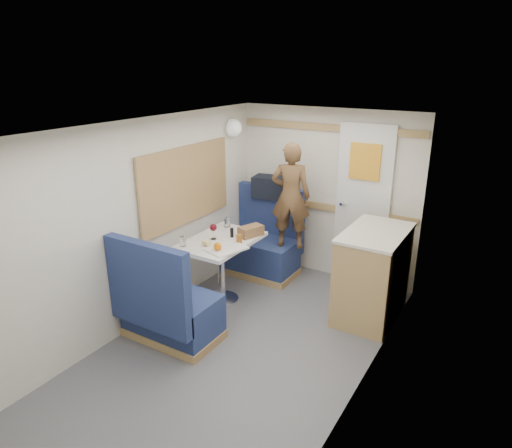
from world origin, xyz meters
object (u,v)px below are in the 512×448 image
Objects in this scene: dome_light at (233,128)px; cheese_block at (207,243)px; tumbler_left at (183,241)px; bread_loaf at (251,231)px; person at (291,196)px; tray at (226,249)px; beer_glass at (239,239)px; dinette_table at (221,253)px; orange_fruit at (218,246)px; tumbler_mid at (227,222)px; wine_glass at (213,228)px; galley_counter at (372,273)px; bench_near at (168,311)px; bench_far at (262,249)px; pepper_grinder at (232,233)px; duffel_bag at (275,187)px.

dome_light is 1.51m from cheese_block.
bread_loaf is (0.43, 0.60, 0.00)m from tumbler_left.
person is at bearing 61.54° from tumbler_left.
tray is 0.21m from beer_glass.
orange_fruit reaches higher than dinette_table.
tumbler_mid is 0.52m from beer_glass.
person is 12.12× the size of tumbler_left.
dinette_table is at bearing 23.99° from wine_glass.
bench_near is at bearing -136.06° from galley_counter.
bench_far is 1.51m from galley_counter.
tumbler_mid is (0.06, 0.70, 0.00)m from tumbler_left.
pepper_grinder reaches higher than cheese_block.
beer_glass reaches higher than cheese_block.
duffel_bag is at bearing 97.44° from tray.
wine_glass is 1.68× the size of tumbler_left.
bench_near reaches higher than bread_loaf.
person is at bearing 71.10° from bread_loaf.
bench_far reaches higher than tray.
duffel_bag is at bearing 89.04° from bench_near.
dinette_table is 9.61× the size of beer_glass.
dinette_table is 0.88× the size of bench_near.
pepper_grinder is at bearing 114.53° from tray.
tumbler_mid is (-0.36, 0.55, 0.04)m from tray.
bread_loaf is at bearing 53.34° from person.
duffel_bag reaches higher than orange_fruit.
bench_near is at bearing -104.42° from beer_glass.
galley_counter is 1.49m from tray.
galley_counter reaches higher than tray.
bench_far is 1.00m from beer_glass.
bench_far is 0.71m from tumbler_mid.
tumbler_mid is (-0.09, 0.39, -0.07)m from wine_glass.
cheese_block is (-0.42, -1.02, -0.30)m from person.
tumbler_mid is at bearing 103.31° from wine_glass.
tumbler_mid is 0.40× the size of bread_loaf.
tumbler_mid is at bearing 85.13° from tumbler_left.
galley_counter is 1.39m from beer_glass.
person is 12.64× the size of beer_glass.
bench_near is 1.00m from wine_glass.
person is 1.07m from tray.
person is at bearing -8.77° from bench_far.
galley_counter is 11.50× the size of orange_fruit.
orange_fruit is at bearing -63.01° from tumbler_mid.
duffel_bag is (-0.37, 0.32, -0.03)m from person.
bench_near is at bearing -82.58° from tumbler_mid.
wine_glass is 0.30m from beer_glass.
cheese_block is (-0.02, -0.22, 0.19)m from dinette_table.
dinette_table is at bearing -90.00° from bench_far.
dinette_table is at bearing -65.93° from tumbler_mid.
dome_light is at bearing 170.82° from galley_counter.
tumbler_mid reaches higher than beer_glass.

